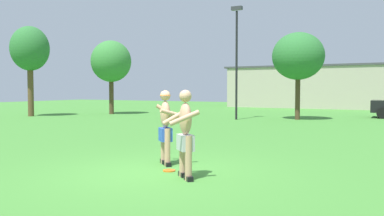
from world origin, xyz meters
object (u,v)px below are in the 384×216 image
player_with_cap (166,124)px  lamp_post (237,51)px  tree_behind_players (30,50)px  tree_left_field (298,56)px  tree_right_field (111,62)px  frisbee (169,171)px  player_in_gray (185,132)px

player_with_cap → lamp_post: bearing=104.9°
player_with_cap → tree_behind_players: (-15.63, 9.49, 3.17)m
tree_left_field → tree_right_field: tree_right_field is taller
frisbee → tree_right_field: bearing=132.9°
tree_right_field → player_in_gray: bearing=-46.7°
frisbee → lamp_post: 14.55m
player_with_cap → tree_left_field: (-0.47, 14.48, 2.54)m
tree_left_field → tree_behind_players: bearing=-161.8°
frisbee → tree_left_field: tree_left_field is taller
lamp_post → player_with_cap: bearing=-75.1°
lamp_post → tree_behind_players: lamp_post is taller
player_with_cap → tree_right_field: size_ratio=0.34×
tree_left_field → tree_behind_players: (-15.16, -4.99, 0.64)m
frisbee → tree_right_field: 19.48m
player_with_cap → player_in_gray: bearing=-43.6°
player_with_cap → frisbee: size_ratio=6.52×
lamp_post → player_in_gray: bearing=-72.1°
player_with_cap → tree_behind_players: tree_behind_players is taller
lamp_post → tree_behind_players: size_ratio=1.12×
tree_right_field → tree_behind_players: (-3.02, -4.00, 0.60)m
player_in_gray → tree_left_field: bearing=95.6°
tree_behind_players → frisbee: bearing=-32.0°
lamp_post → tree_left_field: lamp_post is taller
player_with_cap → frisbee: (0.43, -0.56, -0.90)m
player_with_cap → tree_behind_players: 18.56m
frisbee → lamp_post: lamp_post is taller
player_in_gray → tree_behind_players: 19.96m
player_in_gray → tree_behind_players: bearing=147.8°
tree_left_field → tree_right_field: size_ratio=0.97×
lamp_post → frisbee: bearing=-74.0°
player_with_cap → lamp_post: 13.71m
player_in_gray → lamp_post: bearing=107.9°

